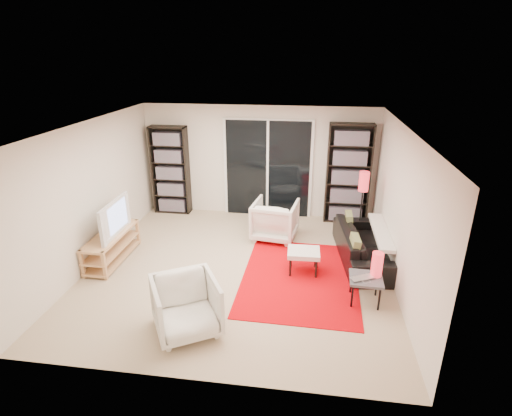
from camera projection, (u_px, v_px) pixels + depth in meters
The scene contains 20 objects.
floor at pixel (239, 268), 6.78m from camera, with size 5.00×5.00×0.00m, color tan.
wall_back at pixel (259, 162), 8.64m from camera, with size 5.00×0.02×2.40m, color silver.
wall_front at pixel (193, 289), 4.04m from camera, with size 5.00×0.02×2.40m, color silver.
wall_left at pixel (91, 195), 6.66m from camera, with size 0.02×5.00×2.40m, color silver.
wall_right at pixel (401, 211), 6.01m from camera, with size 0.02×5.00×2.40m, color silver.
ceiling at pixel (236, 127), 5.89m from camera, with size 5.00×5.00×0.02m, color white.
sliding_door at pixel (268, 169), 8.63m from camera, with size 1.92×0.08×2.16m.
bookshelf_left at pixel (170, 170), 8.82m from camera, with size 0.80×0.30×1.95m.
bookshelf_right at pixel (348, 174), 8.29m from camera, with size 0.90×0.30×2.10m.
tv_stand at pixel (112, 246), 6.97m from camera, with size 0.44×1.37×0.50m.
tv at pixel (109, 218), 6.77m from camera, with size 1.05×0.14×0.61m, color black.
rug at pixel (300, 277), 6.49m from camera, with size 1.84×2.49×0.01m, color #CB0007.
sofa at pixel (363, 245), 6.97m from camera, with size 1.95×0.76×0.57m, color black.
armchair_back at pixel (275, 220), 7.75m from camera, with size 0.82×0.84×0.76m, color silver.
armchair_front at pixel (186, 306), 5.15m from camera, with size 0.80×0.82×0.75m, color silver.
ottoman at pixel (304, 254), 6.55m from camera, with size 0.53×0.44×0.40m.
side_table at pixel (366, 280), 5.77m from camera, with size 0.49×0.49×0.40m.
laptop at pixel (364, 280), 5.67m from camera, with size 0.34×0.22×0.03m, color silver.
table_lamp at pixel (377, 264), 5.74m from camera, with size 0.16×0.16×0.37m, color red.
floor_lamp at pixel (363, 189), 7.45m from camera, with size 0.21×0.21×1.37m.
Camera 1 is at (1.12, -5.82, 3.46)m, focal length 28.00 mm.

